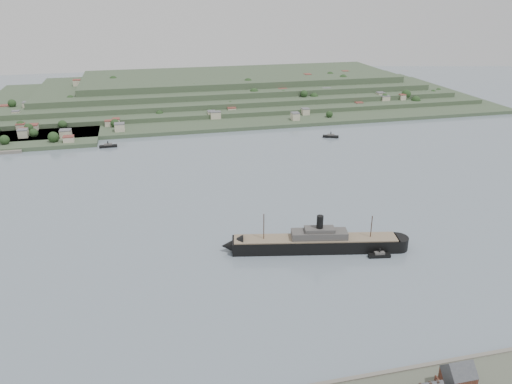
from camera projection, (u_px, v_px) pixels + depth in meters
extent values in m
plane|color=slate|center=(274.00, 222.00, 334.69)|extent=(1400.00, 1400.00, 0.00)
cube|color=slate|center=(372.00, 377.00, 200.14)|extent=(220.00, 2.00, 2.60)
cube|color=#472619|center=(457.00, 381.00, 190.57)|extent=(10.00, 10.00, 9.00)
cube|color=#373A3F|center=(459.00, 372.00, 188.86)|extent=(10.40, 10.18, 10.18)
cube|color=#354B32|center=(202.00, 105.00, 657.82)|extent=(760.00, 260.00, 4.00)
cube|color=#354B32|center=(214.00, 97.00, 682.90)|extent=(680.00, 220.00, 5.00)
cube|color=#354B32|center=(223.00, 91.00, 697.53)|extent=(600.00, 200.00, 6.00)
cube|color=#354B32|center=(231.00, 84.00, 711.78)|extent=(520.00, 180.00, 7.00)
cube|color=#354B32|center=(239.00, 77.00, 725.65)|extent=(440.00, 160.00, 8.00)
cube|color=#354B32|center=(24.00, 138.00, 515.87)|extent=(150.00, 90.00, 4.00)
cube|color=slate|center=(10.00, 151.00, 477.24)|extent=(22.00, 14.00, 2.80)
cube|color=black|center=(315.00, 244.00, 297.92)|extent=(99.67, 32.36, 7.70)
cone|color=black|center=(232.00, 246.00, 296.22)|extent=(15.53, 15.53, 13.20)
cylinder|color=black|center=(397.00, 243.00, 299.62)|extent=(13.20, 13.20, 7.70)
cube|color=#7D6B53|center=(315.00, 238.00, 296.33)|extent=(97.30, 30.85, 0.66)
cube|color=#484643|center=(319.00, 234.00, 295.48)|extent=(34.30, 16.18, 4.40)
cube|color=#484643|center=(320.00, 230.00, 294.36)|extent=(18.77, 11.00, 2.75)
cylinder|color=black|center=(320.00, 224.00, 292.77)|extent=(3.96, 3.96, 9.90)
cylinder|color=#3D291C|center=(264.00, 228.00, 292.47)|extent=(0.55, 0.55, 17.60)
cylinder|color=#3D291C|center=(371.00, 228.00, 295.08)|extent=(0.55, 0.55, 15.40)
cube|color=black|center=(379.00, 256.00, 291.03)|extent=(13.21, 5.38, 2.05)
cube|color=#484643|center=(380.00, 253.00, 290.45)|extent=(6.13, 3.60, 1.54)
cylinder|color=black|center=(380.00, 251.00, 289.80)|extent=(0.86, 0.86, 2.99)
cube|color=black|center=(108.00, 146.00, 491.39)|extent=(17.18, 5.25, 2.27)
cube|color=#484643|center=(108.00, 145.00, 490.74)|extent=(7.78, 4.02, 1.70)
cylinder|color=black|center=(108.00, 143.00, 490.02)|extent=(0.95, 0.95, 3.31)
cube|color=black|center=(331.00, 136.00, 523.42)|extent=(16.98, 10.79, 2.20)
cube|color=#484643|center=(331.00, 135.00, 522.79)|extent=(8.28, 6.33, 1.65)
cylinder|color=black|center=(331.00, 133.00, 522.09)|extent=(0.92, 0.92, 3.21)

